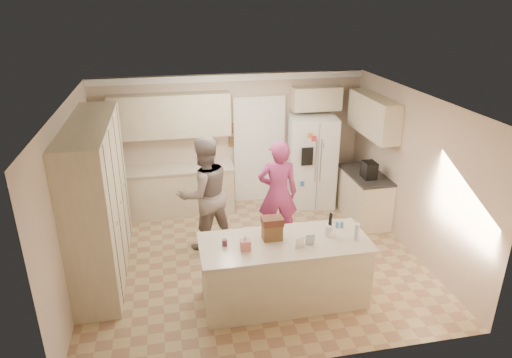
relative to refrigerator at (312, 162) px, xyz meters
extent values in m
cube|color=tan|center=(-1.53, -1.86, -0.91)|extent=(5.20, 4.60, 0.02)
cube|color=white|center=(-1.53, -1.86, 1.71)|extent=(5.20, 4.60, 0.02)
cube|color=beige|center=(-1.53, 0.45, 0.40)|extent=(5.20, 0.02, 2.60)
cube|color=beige|center=(-1.53, -4.17, 0.40)|extent=(5.20, 0.02, 2.60)
cube|color=beige|center=(-4.14, -1.86, 0.40)|extent=(0.02, 4.60, 2.60)
cube|color=beige|center=(1.08, -1.86, 0.40)|extent=(0.02, 4.60, 2.60)
cube|color=white|center=(-1.53, 0.40, 1.63)|extent=(5.20, 0.08, 0.12)
cube|color=beige|center=(-3.83, -1.66, 0.28)|extent=(0.60, 2.60, 2.35)
cube|color=beige|center=(-2.68, 0.14, -0.46)|extent=(2.20, 0.60, 0.88)
cube|color=beige|center=(-2.68, 0.13, 0.00)|extent=(2.24, 0.63, 0.04)
cube|color=beige|center=(-2.68, 0.27, 1.00)|extent=(2.20, 0.35, 0.80)
cube|color=black|center=(-0.98, 0.42, 0.15)|extent=(0.90, 0.06, 2.10)
cube|color=white|center=(-0.98, 0.39, 0.15)|extent=(1.02, 0.03, 2.22)
cube|color=brown|center=(-1.51, 0.41, 0.65)|extent=(0.15, 0.02, 0.20)
cube|color=brown|center=(-1.51, 0.41, 0.38)|extent=(0.15, 0.02, 0.20)
cube|color=white|center=(0.00, 0.00, 0.00)|extent=(1.00, 0.83, 1.80)
cube|color=gray|center=(0.00, -0.36, 0.00)|extent=(0.02, 0.02, 1.78)
cube|color=black|center=(-0.22, -0.37, 0.25)|extent=(0.22, 0.03, 0.35)
cylinder|color=silver|center=(-0.05, -0.37, 0.15)|extent=(0.02, 0.02, 0.85)
cylinder|color=silver|center=(0.05, -0.37, 0.15)|extent=(0.02, 0.02, 0.85)
cube|color=beige|center=(0.12, 0.27, 1.20)|extent=(0.95, 0.35, 0.45)
cube|color=beige|center=(0.77, -0.86, -0.46)|extent=(0.60, 1.20, 0.88)
cube|color=#2D2B28|center=(0.76, -0.86, 0.00)|extent=(0.63, 1.24, 0.04)
cube|color=beige|center=(0.89, -0.66, 1.05)|extent=(0.35, 1.50, 0.70)
cube|color=black|center=(0.72, -1.06, 0.17)|extent=(0.22, 0.28, 0.30)
cube|color=beige|center=(-1.33, -2.96, -0.46)|extent=(2.20, 0.90, 0.88)
cube|color=beige|center=(-1.33, -2.96, 0.00)|extent=(2.28, 0.96, 0.05)
cylinder|color=white|center=(-0.68, -2.91, 0.10)|extent=(0.13, 0.13, 0.15)
cube|color=#DC7B78|center=(-1.88, -3.06, 0.10)|extent=(0.13, 0.13, 0.14)
cone|color=white|center=(-1.88, -3.06, 0.20)|extent=(0.08, 0.08, 0.08)
cube|color=brown|center=(-1.48, -2.86, 0.14)|extent=(0.26, 0.18, 0.22)
cube|color=#592D1E|center=(-1.48, -2.86, 0.30)|extent=(0.28, 0.20, 0.10)
cylinder|color=#59263F|center=(-2.13, -2.91, 0.07)|extent=(0.07, 0.07, 0.09)
cube|color=white|center=(-1.18, -3.16, 0.11)|extent=(0.12, 0.06, 0.16)
cube|color=silver|center=(-1.03, -3.11, 0.11)|extent=(0.12, 0.05, 0.16)
cylinder|color=silver|center=(-0.38, -3.11, 0.14)|extent=(0.07, 0.07, 0.24)
cylinder|color=#4D85B8|center=(-0.51, -2.74, 0.07)|extent=(0.05, 0.05, 0.09)
cylinder|color=#4D85B8|center=(-0.44, -2.74, 0.07)|extent=(0.05, 0.05, 0.09)
imported|color=gray|center=(-2.24, -1.28, 0.06)|extent=(1.13, 1.00, 1.93)
imported|color=#A73061|center=(-1.04, -1.39, 0.01)|extent=(0.72, 0.52, 1.83)
camera|label=1|loc=(-2.75, -8.08, 3.11)|focal=32.00mm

